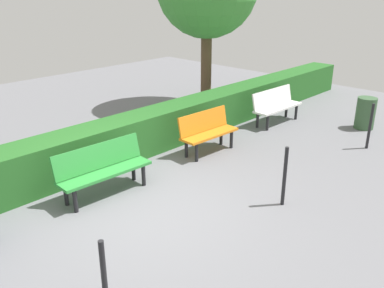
# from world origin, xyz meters

# --- Properties ---
(ground_plane) EXTENTS (20.58, 20.58, 0.00)m
(ground_plane) POSITION_xyz_m (0.00, 0.00, 0.00)
(ground_plane) COLOR slate
(bench_white) EXTENTS (1.57, 0.53, 0.86)m
(bench_white) POSITION_xyz_m (-5.17, -0.88, 0.48)
(bench_white) COLOR white
(bench_white) RESTS_ON ground_plane
(bench_orange) EXTENTS (1.37, 0.52, 0.86)m
(bench_orange) POSITION_xyz_m (-2.51, -0.84, 0.48)
(bench_orange) COLOR orange
(bench_orange) RESTS_ON ground_plane
(bench_green) EXTENTS (1.65, 0.54, 0.86)m
(bench_green) POSITION_xyz_m (0.09, -0.85, 0.48)
(bench_green) COLOR #2D8C38
(bench_green) RESTS_ON ground_plane
(hedge_row) EXTENTS (16.58, 0.73, 0.84)m
(hedge_row) POSITION_xyz_m (-1.19, -1.82, 0.42)
(hedge_row) COLOR #266023
(hedge_row) RESTS_ON ground_plane
(railing_post_near) EXTENTS (0.06, 0.06, 1.00)m
(railing_post_near) POSITION_xyz_m (-5.05, 1.55, 0.50)
(railing_post_near) COLOR black
(railing_post_near) RESTS_ON ground_plane
(railing_post_mid) EXTENTS (0.06, 0.06, 1.00)m
(railing_post_mid) POSITION_xyz_m (-1.67, 1.55, 0.50)
(railing_post_mid) COLOR black
(railing_post_mid) RESTS_ON ground_plane
(railing_post_far) EXTENTS (0.06, 0.06, 1.00)m
(railing_post_far) POSITION_xyz_m (1.75, 1.55, 0.50)
(railing_post_far) COLOR black
(railing_post_far) RESTS_ON ground_plane
(trash_bin) EXTENTS (0.46, 0.46, 0.77)m
(trash_bin) POSITION_xyz_m (-6.32, 0.95, 0.39)
(trash_bin) COLOR #385938
(trash_bin) RESTS_ON ground_plane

